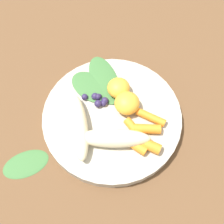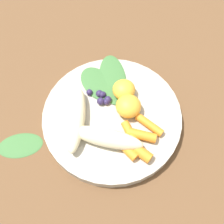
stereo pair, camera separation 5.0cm
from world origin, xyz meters
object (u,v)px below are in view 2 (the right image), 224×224
at_px(banana_peeled_right, 76,119).
at_px(orange_segment_near, 124,90).
at_px(bowl, 112,117).
at_px(banana_peeled_left, 107,138).
at_px(kale_leaf_stray, 20,145).

relative_size(banana_peeled_right, orange_segment_near, 2.95).
height_order(bowl, orange_segment_near, orange_segment_near).
bearing_deg(bowl, banana_peeled_right, -129.13).
distance_m(banana_peeled_left, orange_segment_near, 0.11).
xyz_separation_m(banana_peeled_left, banana_peeled_right, (-0.07, -0.00, 0.00)).
xyz_separation_m(bowl, kale_leaf_stray, (-0.11, -0.14, -0.01)).
bearing_deg(banana_peeled_left, orange_segment_near, 85.32).
bearing_deg(bowl, banana_peeled_left, -64.59).
bearing_deg(kale_leaf_stray, bowl, -171.85).
relative_size(bowl, banana_peeled_left, 2.04).
distance_m(bowl, banana_peeled_left, 0.06).
bearing_deg(banana_peeled_left, bowl, 93.65).
height_order(bowl, kale_leaf_stray, bowl).
bearing_deg(orange_segment_near, banana_peeled_left, -72.92).
distance_m(banana_peeled_left, kale_leaf_stray, 0.17).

